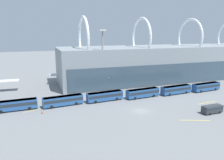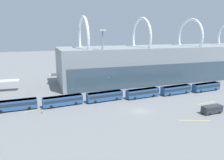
% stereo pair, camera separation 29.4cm
% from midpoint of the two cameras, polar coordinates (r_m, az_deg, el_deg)
% --- Properties ---
extents(ground_plane, '(440.00, 440.00, 0.00)m').
position_cam_midpoint_polar(ground_plane, '(63.16, 7.24, -8.02)').
color(ground_plane, slate).
extents(terminal_building, '(151.36, 24.90, 28.47)m').
position_cam_midpoint_polar(terminal_building, '(123.03, 23.95, 4.91)').
color(terminal_building, gray).
rests_on(terminal_building, ground_plane).
extents(airliner_at_gate_far, '(40.35, 41.97, 15.09)m').
position_cam_midpoint_polar(airliner_at_gate_far, '(100.91, -4.76, 2.67)').
color(airliner_at_gate_far, silver).
rests_on(airliner_at_gate_far, ground_plane).
extents(airliner_parked_remote, '(43.03, 46.41, 13.37)m').
position_cam_midpoint_polar(airliner_parked_remote, '(135.15, 15.83, 4.71)').
color(airliner_parked_remote, silver).
rests_on(airliner_parked_remote, ground_plane).
extents(shuttle_bus_0, '(12.09, 3.09, 3.02)m').
position_cam_midpoint_polar(shuttle_bus_0, '(68.31, -24.08, -5.87)').
color(shuttle_bus_0, '#285693').
rests_on(shuttle_bus_0, ground_plane).
extents(shuttle_bus_1, '(12.18, 3.80, 3.02)m').
position_cam_midpoint_polar(shuttle_bus_1, '(68.02, -12.78, -5.15)').
color(shuttle_bus_1, '#285693').
rests_on(shuttle_bus_1, ground_plane).
extents(shuttle_bus_2, '(12.16, 3.63, 3.02)m').
position_cam_midpoint_polar(shuttle_bus_2, '(70.92, -2.00, -4.11)').
color(shuttle_bus_2, '#285693').
rests_on(shuttle_bus_2, ground_plane).
extents(shuttle_bus_3, '(12.17, 3.66, 3.02)m').
position_cam_midpoint_polar(shuttle_bus_3, '(75.29, 7.92, -3.24)').
color(shuttle_bus_3, '#285693').
rests_on(shuttle_bus_3, ground_plane).
extents(shuttle_bus_4, '(12.16, 3.61, 3.02)m').
position_cam_midpoint_polar(shuttle_bus_4, '(82.08, 16.30, -2.32)').
color(shuttle_bus_4, '#285693').
rests_on(shuttle_bus_4, ground_plane).
extents(shuttle_bus_5, '(12.16, 3.61, 3.02)m').
position_cam_midpoint_polar(shuttle_bus_5, '(90.33, 23.27, -1.52)').
color(shuttle_bus_5, '#285693').
rests_on(shuttle_bus_5, ground_plane).
extents(service_van_foreground, '(6.03, 2.38, 2.21)m').
position_cam_midpoint_polar(service_van_foreground, '(66.51, 24.58, -6.83)').
color(service_van_foreground, '#2D3338').
rests_on(service_van_foreground, ground_plane).
extents(floodlight_mast, '(2.17, 2.17, 22.90)m').
position_cam_midpoint_polar(floodlight_mast, '(82.06, -2.56, 6.58)').
color(floodlight_mast, gray).
rests_on(floodlight_mast, ground_plane).
extents(lane_stripe_0, '(7.20, 0.43, 0.01)m').
position_cam_midpoint_polar(lane_stripe_0, '(89.02, 18.01, -2.49)').
color(lane_stripe_0, yellow).
rests_on(lane_stripe_0, ground_plane).
extents(lane_stripe_1, '(7.05, 2.69, 0.01)m').
position_cam_midpoint_polar(lane_stripe_1, '(67.35, -19.29, -7.33)').
color(lane_stripe_1, yellow).
rests_on(lane_stripe_1, ground_plane).
extents(lane_stripe_2, '(7.61, 1.08, 0.01)m').
position_cam_midpoint_polar(lane_stripe_2, '(75.96, 23.43, -5.44)').
color(lane_stripe_2, yellow).
rests_on(lane_stripe_2, ground_plane).
extents(lane_stripe_3, '(7.24, 3.07, 0.01)m').
position_cam_midpoint_polar(lane_stripe_3, '(72.10, -15.37, -5.77)').
color(lane_stripe_3, yellow).
rests_on(lane_stripe_3, ground_plane).
extents(lane_stripe_4, '(7.46, 3.11, 0.01)m').
position_cam_midpoint_polar(lane_stripe_4, '(60.14, 20.65, -9.83)').
color(lane_stripe_4, yellow).
rests_on(lane_stripe_4, ground_plane).
extents(traffic_cone_1, '(0.51, 0.51, 0.78)m').
position_cam_midpoint_polar(traffic_cone_1, '(63.91, -17.93, -7.94)').
color(traffic_cone_1, black).
rests_on(traffic_cone_1, ground_plane).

